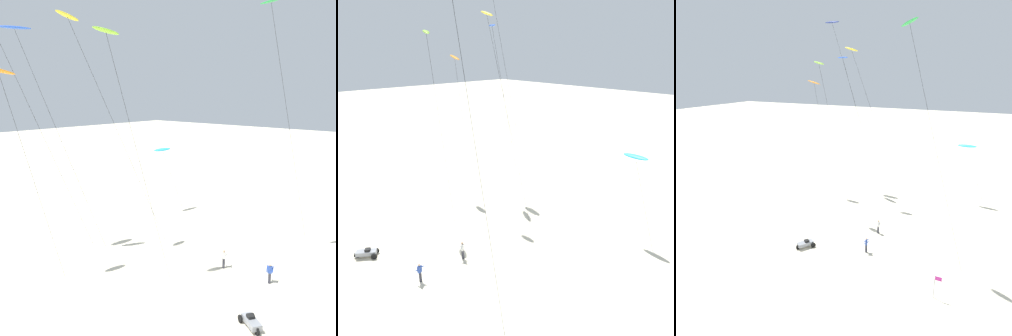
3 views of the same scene
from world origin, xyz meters
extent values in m
plane|color=beige|center=(0.00, 0.00, 0.00)|extent=(260.00, 260.00, 0.00)
ellipsoid|color=blue|center=(-6.81, 16.35, 19.91)|extent=(2.52, 1.74, 0.28)
cylinder|color=#262626|center=(-3.32, 15.51, 9.91)|extent=(7.00, 1.72, 19.83)
ellipsoid|color=yellow|center=(-4.00, 13.25, 20.78)|extent=(2.07, 0.74, 0.83)
cylinder|color=#262626|center=(0.51, 12.15, 10.34)|extent=(9.05, 2.21, 20.69)
ellipsoid|color=green|center=(6.65, 1.54, 21.88)|extent=(1.95, 1.46, 0.71)
cylinder|color=#262626|center=(10.00, 0.73, 10.91)|extent=(6.73, 1.65, 21.82)
ellipsoid|color=#33BFE0|center=(11.62, 17.56, 8.12)|extent=(2.61, 1.02, 0.49)
cylinder|color=#262626|center=(13.19, 17.18, 4.01)|extent=(3.18, 0.79, 8.02)
ellipsoid|color=orange|center=(-9.89, 13.06, 16.42)|extent=(2.41, 1.05, 0.80)
cylinder|color=#262626|center=(-8.02, 12.61, 8.17)|extent=(3.78, 0.94, 16.35)
ellipsoid|color=navy|center=(-9.61, 18.50, 25.11)|extent=(2.69, 1.26, 0.53)
cylinder|color=#262626|center=(-4.90, 17.36, 12.50)|extent=(9.45, 2.31, 25.01)
ellipsoid|color=#8CD833|center=(-5.45, 6.91, 18.88)|extent=(1.95, 1.21, 0.63)
cylinder|color=#262626|center=(-2.96, 6.31, 9.40)|extent=(5.00, 1.23, 18.80)
cylinder|color=#33333D|center=(3.93, 3.41, 0.44)|extent=(0.22, 0.22, 0.88)
cube|color=white|center=(3.93, 3.41, 1.17)|extent=(0.38, 0.38, 0.58)
sphere|color=tan|center=(3.93, 3.41, 1.57)|extent=(0.20, 0.20, 0.20)
cylinder|color=white|center=(4.09, 3.26, 1.22)|extent=(0.41, 0.43, 0.39)
cylinder|color=white|center=(3.77, 3.56, 1.22)|extent=(0.41, 0.43, 0.39)
cylinder|color=#33333D|center=(4.11, -0.81, 0.44)|extent=(0.22, 0.22, 0.88)
cube|color=#2D4CA5|center=(4.11, -0.81, 1.17)|extent=(0.31, 0.39, 0.58)
sphere|color=beige|center=(4.11, -0.81, 1.57)|extent=(0.20, 0.20, 0.20)
cylinder|color=#2D4CA5|center=(4.19, -1.01, 1.22)|extent=(0.50, 0.27, 0.39)
cylinder|color=#2D4CA5|center=(4.02, -0.61, 1.22)|extent=(0.50, 0.27, 0.39)
cube|color=gray|center=(-2.07, -2.70, 0.44)|extent=(1.54, 1.80, 0.36)
cube|color=black|center=(-1.99, -2.58, 0.72)|extent=(0.61, 0.61, 0.20)
cylinder|color=black|center=(-2.53, -3.37, 0.26)|extent=(0.39, 0.50, 0.52)
cylinder|color=black|center=(-1.29, -2.36, 0.26)|extent=(0.39, 0.50, 0.52)
cylinder|color=black|center=(-2.04, -1.85, 0.26)|extent=(0.39, 0.50, 0.52)
cylinder|color=gray|center=(11.53, -4.62, 1.05)|extent=(0.05, 0.05, 2.10)
cube|color=#D8339E|center=(11.81, -4.62, 1.90)|extent=(0.52, 0.03, 0.36)
camera|label=1|loc=(-22.33, -13.49, 14.95)|focal=41.03mm
camera|label=2|loc=(24.23, -10.27, 17.31)|focal=34.84mm
camera|label=3|loc=(13.76, -26.47, 17.72)|focal=32.41mm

